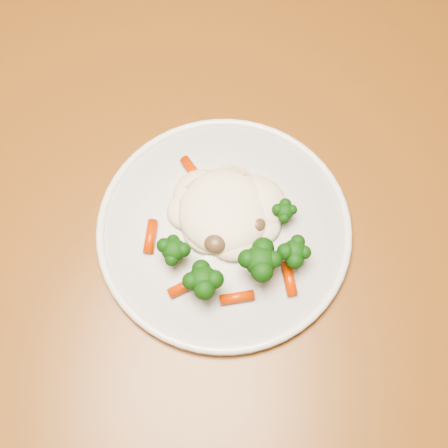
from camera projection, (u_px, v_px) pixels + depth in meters
name	position (u px, v px, depth m)	size (l,w,h in m)	color
dining_table	(289.00, 266.00, 0.76)	(1.27, 0.86, 0.75)	brown
plate	(224.00, 229.00, 0.67)	(0.30, 0.30, 0.01)	white
meal	(230.00, 226.00, 0.64)	(0.19, 0.19, 0.05)	#FAEBC8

